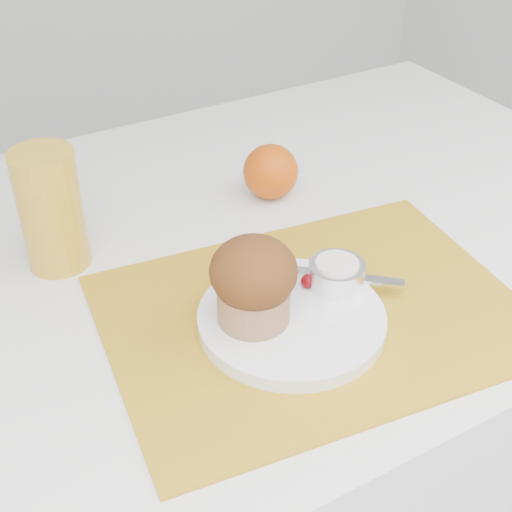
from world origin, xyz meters
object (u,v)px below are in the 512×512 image
table (256,420)px  juice_glass (51,210)px  muffin (254,281)px  plate (292,319)px  orange (271,172)px

table → juice_glass: size_ratio=7.73×
juice_glass → muffin: juice_glass is taller
table → juice_glass: (-0.25, 0.06, 0.45)m
table → muffin: muffin is taller
table → muffin: bearing=-120.5°
juice_glass → muffin: (0.15, -0.24, -0.00)m
plate → juice_glass: bearing=126.4°
orange → juice_glass: size_ratio=0.51×
table → juice_glass: juice_glass is taller
juice_glass → table: bearing=-14.1°
table → plate: 0.44m
juice_glass → muffin: size_ratio=1.54×
orange → muffin: 0.30m
plate → muffin: (-0.04, 0.01, 0.06)m
table → plate: plate is taller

